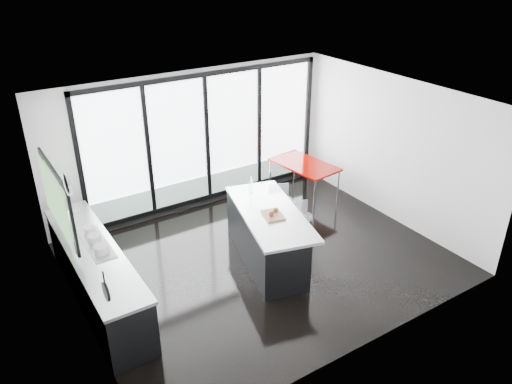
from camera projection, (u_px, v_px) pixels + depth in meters
floor at (260, 259)px, 8.68m from camera, size 6.00×5.00×0.00m
ceiling at (261, 102)px, 7.42m from camera, size 6.00×5.00×0.00m
wall_back at (205, 144)px, 10.09m from camera, size 6.00×0.09×2.80m
wall_front at (371, 261)px, 6.17m from camera, size 6.00×0.00×2.80m
wall_left at (66, 221)px, 6.75m from camera, size 0.26×5.00×2.80m
wall_right at (392, 149)px, 9.50m from camera, size 0.00×5.00×2.80m
counter_cabinets at (97, 275)px, 7.48m from camera, size 0.69×3.24×1.36m
island at (266, 235)px, 8.48m from camera, size 1.50×2.43×1.20m
bar_stool_near at (301, 233)px, 8.77m from camera, size 0.54×0.54×0.70m
bar_stool_far at (280, 218)px, 9.17m from camera, size 0.63×0.63×0.78m
red_table at (304, 180)px, 10.65m from camera, size 0.99×1.52×0.77m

